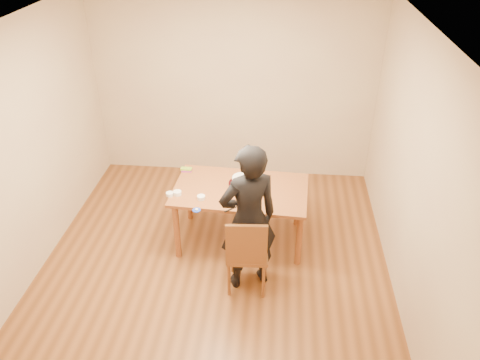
# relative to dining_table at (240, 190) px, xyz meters

# --- Properties ---
(room_shell) EXTENTS (4.00, 4.50, 2.70)m
(room_shell) POSITION_rel_dining_table_xyz_m (-0.25, -0.21, 0.62)
(room_shell) COLOR brown
(room_shell) RESTS_ON ground
(dining_table) EXTENTS (1.61, 1.01, 0.04)m
(dining_table) POSITION_rel_dining_table_xyz_m (0.00, 0.00, 0.00)
(dining_table) COLOR brown
(dining_table) RESTS_ON floor
(dining_chair) EXTENTS (0.45, 0.45, 0.04)m
(dining_chair) POSITION_rel_dining_table_xyz_m (0.15, -0.77, -0.28)
(dining_chair) COLOR brown
(dining_chair) RESTS_ON floor
(cake_plate) EXTENTS (0.32, 0.32, 0.02)m
(cake_plate) POSITION_rel_dining_table_xyz_m (0.01, 0.09, 0.03)
(cake_plate) COLOR #AC0B1F
(cake_plate) RESTS_ON dining_table
(cake) EXTENTS (0.23, 0.23, 0.07)m
(cake) POSITION_rel_dining_table_xyz_m (0.01, 0.09, 0.08)
(cake) COLOR white
(cake) RESTS_ON cake_plate
(frosting_dome) EXTENTS (0.23, 0.23, 0.03)m
(frosting_dome) POSITION_rel_dining_table_xyz_m (0.01, 0.09, 0.13)
(frosting_dome) COLOR white
(frosting_dome) RESTS_ON cake
(frosting_tub) EXTENTS (0.10, 0.10, 0.09)m
(frosting_tub) POSITION_rel_dining_table_xyz_m (-0.12, -0.30, 0.06)
(frosting_tub) COLOR white
(frosting_tub) RESTS_ON dining_table
(frosting_lid) EXTENTS (0.09, 0.09, 0.01)m
(frosting_lid) POSITION_rel_dining_table_xyz_m (-0.44, -0.48, 0.02)
(frosting_lid) COLOR #1B36B1
(frosting_lid) RESTS_ON dining_table
(frosting_dollop) EXTENTS (0.04, 0.04, 0.02)m
(frosting_dollop) POSITION_rel_dining_table_xyz_m (-0.44, -0.48, 0.04)
(frosting_dollop) COLOR white
(frosting_dollop) RESTS_ON frosting_lid
(ramekin_green) EXTENTS (0.09, 0.09, 0.04)m
(ramekin_green) POSITION_rel_dining_table_xyz_m (-0.42, -0.26, 0.04)
(ramekin_green) COLOR white
(ramekin_green) RESTS_ON dining_table
(ramekin_yellow) EXTENTS (0.09, 0.09, 0.04)m
(ramekin_yellow) POSITION_rel_dining_table_xyz_m (-0.71, -0.19, 0.04)
(ramekin_yellow) COLOR white
(ramekin_yellow) RESTS_ON dining_table
(ramekin_multi) EXTENTS (0.08, 0.08, 0.04)m
(ramekin_multi) POSITION_rel_dining_table_xyz_m (-0.79, -0.22, 0.04)
(ramekin_multi) COLOR white
(ramekin_multi) RESTS_ON dining_table
(candy_box_pink) EXTENTS (0.13, 0.07, 0.02)m
(candy_box_pink) POSITION_rel_dining_table_xyz_m (-0.70, 0.34, 0.03)
(candy_box_pink) COLOR #D33192
(candy_box_pink) RESTS_ON dining_table
(candy_box_green) EXTENTS (0.14, 0.07, 0.02)m
(candy_box_green) POSITION_rel_dining_table_xyz_m (-0.71, 0.35, 0.05)
(candy_box_green) COLOR green
(candy_box_green) RESTS_ON candy_box_pink
(spatula) EXTENTS (0.14, 0.13, 0.01)m
(spatula) POSITION_rel_dining_table_xyz_m (-0.06, -0.43, 0.02)
(spatula) COLOR black
(spatula) RESTS_ON dining_table
(person) EXTENTS (0.73, 0.62, 1.70)m
(person) POSITION_rel_dining_table_xyz_m (0.15, -0.73, 0.12)
(person) COLOR black
(person) RESTS_ON floor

